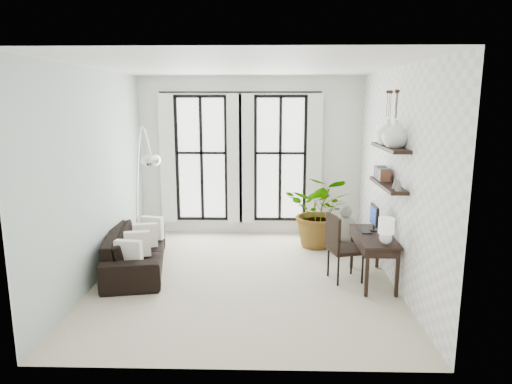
{
  "coord_description": "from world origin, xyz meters",
  "views": [
    {
      "loc": [
        0.35,
        -6.73,
        2.72
      ],
      "look_at": [
        0.16,
        0.3,
        1.3
      ],
      "focal_mm": 32.0,
      "sensor_mm": 36.0,
      "label": 1
    }
  ],
  "objects_px": {
    "desk_chair": "(340,244)",
    "buddha": "(345,231)",
    "plant": "(321,211)",
    "arc_lamp": "(143,162)",
    "sofa": "(136,250)",
    "desk": "(375,239)"
  },
  "relations": [
    {
      "from": "desk",
      "to": "desk_chair",
      "type": "bearing_deg",
      "value": 170.66
    },
    {
      "from": "plant",
      "to": "desk",
      "type": "xyz_separation_m",
      "value": [
        0.6,
        -1.76,
        0.01
      ]
    },
    {
      "from": "sofa",
      "to": "desk_chair",
      "type": "bearing_deg",
      "value": -107.98
    },
    {
      "from": "plant",
      "to": "buddha",
      "type": "relative_size",
      "value": 1.63
    },
    {
      "from": "desk_chair",
      "to": "arc_lamp",
      "type": "height_order",
      "value": "arc_lamp"
    },
    {
      "from": "plant",
      "to": "arc_lamp",
      "type": "height_order",
      "value": "arc_lamp"
    },
    {
      "from": "sofa",
      "to": "plant",
      "type": "relative_size",
      "value": 1.6
    },
    {
      "from": "desk_chair",
      "to": "sofa",
      "type": "bearing_deg",
      "value": 158.23
    },
    {
      "from": "sofa",
      "to": "desk_chair",
      "type": "height_order",
      "value": "desk_chair"
    },
    {
      "from": "desk_chair",
      "to": "buddha",
      "type": "distance_m",
      "value": 1.54
    },
    {
      "from": "buddha",
      "to": "sofa",
      "type": "bearing_deg",
      "value": -163.35
    },
    {
      "from": "desk_chair",
      "to": "buddha",
      "type": "height_order",
      "value": "desk_chair"
    },
    {
      "from": "sofa",
      "to": "arc_lamp",
      "type": "height_order",
      "value": "arc_lamp"
    },
    {
      "from": "desk",
      "to": "plant",
      "type": "bearing_deg",
      "value": 108.89
    },
    {
      "from": "desk_chair",
      "to": "buddha",
      "type": "relative_size",
      "value": 1.23
    },
    {
      "from": "plant",
      "to": "desk_chair",
      "type": "height_order",
      "value": "plant"
    },
    {
      "from": "plant",
      "to": "desk_chair",
      "type": "bearing_deg",
      "value": -86.33
    },
    {
      "from": "desk_chair",
      "to": "desk",
      "type": "bearing_deg",
      "value": -23.86
    },
    {
      "from": "plant",
      "to": "desk",
      "type": "relative_size",
      "value": 1.1
    },
    {
      "from": "buddha",
      "to": "desk",
      "type": "bearing_deg",
      "value": -83.9
    },
    {
      "from": "arc_lamp",
      "to": "buddha",
      "type": "height_order",
      "value": "arc_lamp"
    },
    {
      "from": "sofa",
      "to": "buddha",
      "type": "xyz_separation_m",
      "value": [
        3.58,
        1.07,
        0.03
      ]
    }
  ]
}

